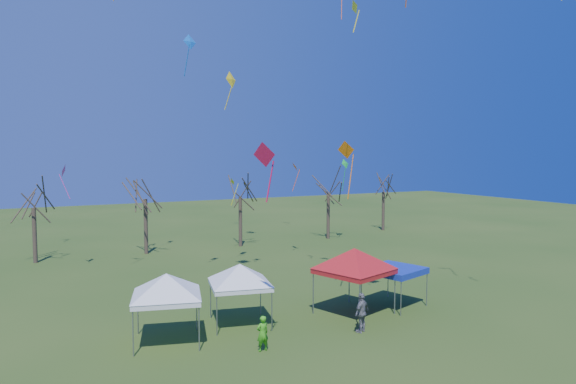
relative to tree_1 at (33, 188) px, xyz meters
name	(u,v)px	position (x,y,z in m)	size (l,w,h in m)	color
ground	(316,345)	(10.77, -24.65, -5.79)	(140.00, 140.00, 0.00)	#2A4B18
tree_1	(33,188)	(0.00, 0.00, 0.00)	(3.42, 3.42, 7.54)	#3D2D21
tree_2	(145,179)	(8.40, -0.27, 0.50)	(3.71, 3.71, 8.18)	#3D2D21
tree_3	(240,180)	(16.80, -0.60, 0.29)	(3.59, 3.59, 7.91)	#3D2D21
tree_4	(328,178)	(26.12, -0.65, 0.27)	(3.58, 3.58, 7.89)	#3D2D21
tree_5	(384,178)	(34.49, 1.42, -0.06)	(3.39, 3.39, 7.46)	#3D2D21
tent_white_west	(166,278)	(4.98, -21.39, -2.87)	(3.97, 3.97, 3.62)	gray
tent_white_mid	(240,268)	(8.80, -20.58, -2.97)	(3.88, 3.88, 3.50)	gray
tent_red	(354,253)	(14.74, -21.79, -2.52)	(4.37, 4.37, 4.05)	gray
tent_blue	(394,270)	(17.56, -21.59, -3.80)	(3.44, 3.44, 2.16)	gray
person_grey	(362,313)	(13.50, -24.26, -4.85)	(1.11, 0.46, 1.89)	slate
person_green	(263,333)	(8.36, -24.24, -5.02)	(0.56, 0.37, 1.53)	green
kite_13	(63,171)	(1.89, -4.77, 1.42)	(0.74, 1.04, 2.52)	#F536C0
kite_11	(231,80)	(12.10, -10.96, 7.59)	(1.16, 0.97, 2.63)	yellow
kite_17	(346,151)	(15.74, -19.46, 2.81)	(0.84, 1.13, 3.29)	orange
kite_1	(265,155)	(8.00, -25.34, 2.59)	(0.83, 1.07, 2.39)	#C7123C
kite_19	(295,167)	(18.95, -7.23, 1.55)	(0.78, 1.01, 2.39)	#E34B0B
kite_24	(190,42)	(8.65, -13.08, 9.33)	(0.99, 0.68, 2.54)	blue
kite_25	(355,8)	(13.99, -22.74, 9.66)	(0.40, 0.74, 1.60)	#FFF21A
kite_12	(345,164)	(26.66, -2.81, 1.64)	(1.10, 0.78, 3.13)	green
kite_22	(233,183)	(15.61, -1.89, 0.08)	(0.75, 0.76, 2.40)	yellow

